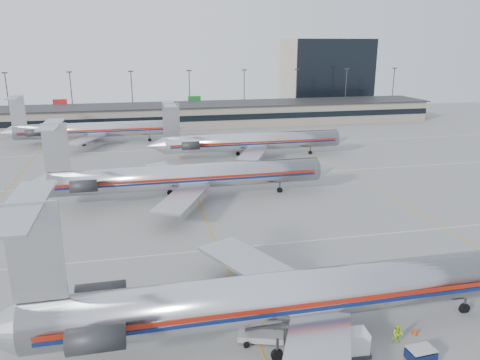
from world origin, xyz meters
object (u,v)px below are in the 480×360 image
object	(u,v)px
jet_foreground	(294,294)
jet_second_row	(184,176)
uld_container	(356,343)
belt_loader	(262,335)

from	to	relation	value
jet_foreground	jet_second_row	distance (m)	37.73
jet_foreground	jet_second_row	size ratio (longest dim) A/B	1.05
jet_second_row	uld_container	size ratio (longest dim) A/B	22.88
jet_second_row	belt_loader	xyz separation A→B (m)	(2.11, -37.57, -3.04)
jet_foreground	uld_container	world-z (taller)	jet_foreground
uld_container	jet_second_row	bearing A→B (deg)	106.47
jet_foreground	belt_loader	world-z (taller)	jet_foreground
belt_loader	uld_container	bearing A→B (deg)	-8.28
jet_foreground	jet_second_row	bearing A→B (deg)	97.33
jet_second_row	jet_foreground	bearing A→B (deg)	-82.67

